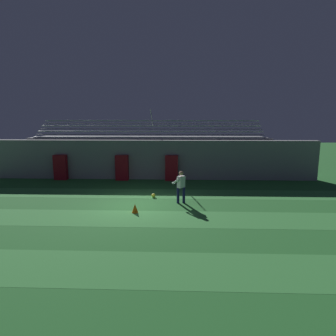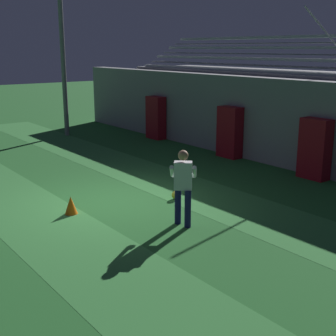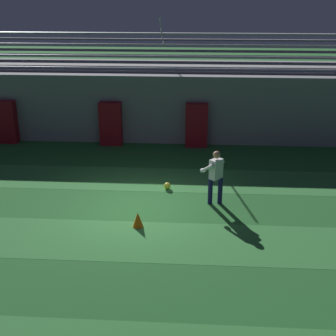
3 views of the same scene
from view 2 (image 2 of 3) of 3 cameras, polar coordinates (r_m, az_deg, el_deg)
The scene contains 12 objects.
ground_plane at distance 11.82m, azimuth -7.40°, elevation -4.14°, with size 80.00×80.00×0.00m, color #236028.
turf_stripe_mid at distance 11.07m, azimuth -15.76°, elevation -5.86°, with size 28.00×2.07×0.01m, color #337A38.
turf_stripe_far at distance 13.05m, azimuth 1.36°, elevation -2.22°, with size 28.00×2.07×0.01m, color #337A38.
back_wall at distance 15.66m, azimuth 13.56°, elevation 5.43°, with size 24.00×0.60×2.80m, color gray.
padding_pillar_gate_left at distance 16.50m, azimuth 7.53°, elevation 4.35°, with size 0.89×0.44×1.78m, color maroon.
padding_pillar_gate_right at distance 14.27m, azimuth 17.46°, elevation 2.23°, with size 0.89×0.44×1.78m, color maroon.
padding_pillar_far_left at distance 19.83m, azimuth -1.49°, elevation 6.15°, with size 0.89×0.44×1.78m, color maroon.
bleacher_stand at distance 17.22m, azimuth 17.83°, elevation 6.26°, with size 18.00×3.35×5.03m.
floodlight_pole at distance 20.92m, azimuth -12.98°, elevation 18.24°, with size 0.90×0.36×8.36m.
goalkeeper at distance 9.95m, azimuth 1.84°, elevation -1.82°, with size 0.73×0.74×1.67m.
soccer_ball at distance 11.90m, azimuth 0.96°, elevation -3.33°, with size 0.22×0.22×0.22m, color yellow.
traffic_cone at distance 11.08m, azimuth -11.75°, elevation -4.46°, with size 0.30×0.30×0.42m, color orange.
Camera 2 is at (9.76, -5.52, 3.74)m, focal length 50.00 mm.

